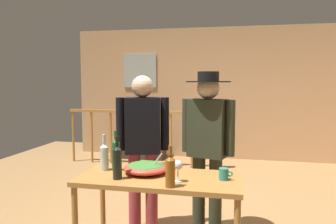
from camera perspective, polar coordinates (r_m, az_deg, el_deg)
ground_plane at (r=4.17m, az=2.46°, el=-16.97°), size 8.10×8.10×0.00m
back_wall at (r=6.95m, az=6.98°, el=3.12°), size 5.59×0.10×2.62m
framed_picture at (r=7.17m, az=-4.73°, el=6.89°), size 0.70×0.03×0.69m
stair_railing at (r=6.23m, az=-1.08°, el=-3.30°), size 2.80×0.10×1.07m
tv_console at (r=6.98m, az=-4.27°, el=-5.75°), size 0.90×0.40×0.47m
flat_screen_tv at (r=6.87m, az=-4.38°, el=-1.69°), size 0.60×0.12×0.45m
serving_table at (r=2.99m, az=-1.31°, el=-12.30°), size 1.39×0.65×0.76m
salad_bowl at (r=3.06m, az=-3.74°, el=-9.23°), size 0.39×0.39×0.20m
wine_glass at (r=2.79m, az=1.68°, el=-9.06°), size 0.08×0.08×0.18m
wine_bottle_green at (r=3.15m, az=-8.73°, el=-6.95°), size 0.07×0.07×0.37m
wine_bottle_dark at (r=2.89m, az=-8.50°, el=-8.20°), size 0.08×0.08×0.36m
wine_bottle_clear at (r=3.19m, az=-10.63°, el=-7.25°), size 0.08×0.08×0.33m
wine_bottle_amber at (r=2.66m, az=0.39°, el=-9.76°), size 0.08×0.08×0.33m
mug_teal at (r=2.89m, az=9.34°, el=-10.22°), size 0.11×0.08×0.10m
person_standing_left at (r=3.59m, az=-4.25°, el=-4.68°), size 0.54×0.31×1.63m
person_standing_right at (r=3.45m, az=6.65°, el=-4.48°), size 0.54×0.45×1.67m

